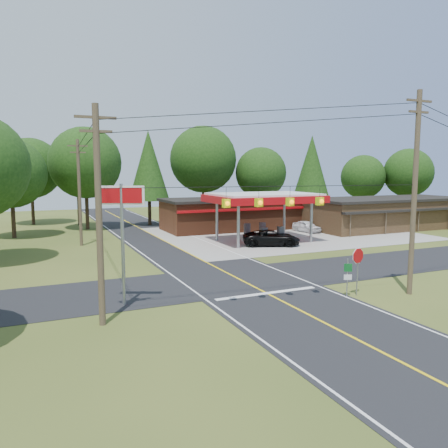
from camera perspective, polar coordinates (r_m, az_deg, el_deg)
name	(u,v)px	position (r m, az deg, el deg)	size (l,w,h in m)	color
ground	(240,280)	(28.80, 2.06, -7.28)	(120.00, 120.00, 0.00)	#3B4C1B
main_highway	(240,280)	(28.79, 2.06, -7.26)	(8.00, 120.00, 0.02)	black
cross_road	(240,279)	(28.79, 2.06, -7.25)	(70.00, 7.00, 0.02)	black
lane_center_yellow	(240,279)	(28.79, 2.06, -7.23)	(0.15, 110.00, 0.00)	yellow
gas_canopy	(264,199)	(43.71, 5.19, 3.23)	(10.60, 7.40, 4.88)	gray
convenience_store	(231,214)	(53.22, 0.86, 1.37)	(16.40, 7.55, 3.80)	brown
strip_building	(386,213)	(57.75, 20.36, 1.37)	(20.40, 8.75, 3.80)	#3B2818
utility_pole_near_right	(415,191)	(26.82, 23.63, 3.99)	(1.80, 0.30, 11.50)	#473828
utility_pole_near_left	(99,213)	(20.34, -16.03, 1.41)	(1.80, 0.30, 10.00)	#473828
utility_pole_far_left	(79,191)	(43.32, -18.37, 4.11)	(1.80, 0.30, 10.00)	#473828
utility_pole_north	(78,189)	(60.39, -18.56, 4.37)	(0.30, 0.30, 9.50)	#473828
overhead_beacons	(275,188)	(22.18, 6.64, 4.68)	(17.04, 2.04, 1.03)	black
treeline_backdrop	(154,167)	(50.80, -9.14, 7.32)	(70.27, 51.59, 13.30)	#332316
suv_car	(271,238)	(41.68, 6.22, -1.83)	(5.42, 5.42, 1.51)	black
sedan_car	(307,226)	(51.66, 10.74, -0.32)	(3.86, 3.86, 1.31)	white
big_stop_sign	(122,217)	(23.09, -13.18, 0.95)	(2.20, 1.06, 6.42)	gray
octagonal_stop_sign	(358,259)	(25.88, 17.10, -4.44)	(0.94, 0.22, 2.79)	gray
route_sign_post	(348,274)	(25.59, 15.85, -6.33)	(0.42, 0.21, 2.20)	gray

